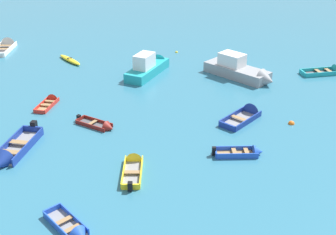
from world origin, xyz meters
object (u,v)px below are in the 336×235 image
rowboat_blue_cluster_inner (74,231)px  rowboat_blue_distant_center (246,152)px  rowboat_yellow_center (133,164)px  rowboat_white_far_back (7,45)px  motor_launch_turquoise_near_left (149,66)px  rowboat_deep_blue_foreground_center (248,114)px  rowboat_red_midfield_left (51,101)px  rowboat_turquoise_outer_left (331,71)px  mooring_buoy_midfield (177,52)px  rowboat_maroon_cluster_outer (102,126)px  mooring_buoy_trailing (291,124)px  kayak_yellow_near_camera (70,60)px  mooring_buoy_near_foreground (221,54)px  motor_launch_grey_far_right (242,71)px  rowboat_deep_blue_outer_right (10,154)px

rowboat_blue_cluster_inner → rowboat_blue_distant_center: bearing=44.2°
rowboat_yellow_center → rowboat_blue_cluster_inner: size_ratio=1.25×
rowboat_white_far_back → motor_launch_turquoise_near_left: bearing=-19.7°
rowboat_deep_blue_foreground_center → rowboat_red_midfield_left: 14.68m
rowboat_turquoise_outer_left → mooring_buoy_midfield: rowboat_turquoise_outer_left is taller
rowboat_deep_blue_foreground_center → rowboat_turquoise_outer_left: (7.62, 9.50, -0.01)m
rowboat_white_far_back → mooring_buoy_midfield: bearing=1.3°
rowboat_maroon_cluster_outer → rowboat_red_midfield_left: (-4.89, 3.53, -0.00)m
mooring_buoy_trailing → kayak_yellow_near_camera: bearing=151.0°
rowboat_turquoise_outer_left → mooring_buoy_near_foreground: (-9.63, 4.13, -0.18)m
motor_launch_grey_far_right → rowboat_yellow_center: motor_launch_grey_far_right is taller
rowboat_yellow_center → mooring_buoy_trailing: rowboat_yellow_center is taller
rowboat_deep_blue_outer_right → mooring_buoy_near_foreground: (12.23, 20.93, -0.23)m
motor_launch_grey_far_right → rowboat_turquoise_outer_left: bearing=14.8°
rowboat_blue_distant_center → rowboat_red_midfield_left: (-14.32, 5.84, -0.04)m
rowboat_red_midfield_left → motor_launch_grey_far_right: size_ratio=0.45×
rowboat_turquoise_outer_left → rowboat_white_far_back: bearing=173.2°
kayak_yellow_near_camera → rowboat_red_midfield_left: size_ratio=1.10×
kayak_yellow_near_camera → rowboat_blue_cluster_inner: size_ratio=1.11×
rowboat_turquoise_outer_left → rowboat_deep_blue_outer_right: bearing=-142.5°
rowboat_yellow_center → mooring_buoy_midfield: (0.30, 21.04, -0.16)m
motor_launch_grey_far_right → mooring_buoy_near_foreground: motor_launch_grey_far_right is taller
motor_launch_grey_far_right → rowboat_white_far_back: size_ratio=1.34×
kayak_yellow_near_camera → rowboat_deep_blue_outer_right: size_ratio=0.63×
motor_launch_turquoise_near_left → mooring_buoy_trailing: size_ratio=14.19×
mooring_buoy_near_foreground → mooring_buoy_midfield: (-4.50, 0.05, 0.00)m
rowboat_blue_distant_center → mooring_buoy_midfield: (-6.16, 18.97, -0.16)m
kayak_yellow_near_camera → rowboat_blue_cluster_inner: rowboat_blue_cluster_inner is taller
kayak_yellow_near_camera → rowboat_maroon_cluster_outer: (6.50, -12.75, -0.04)m
rowboat_red_midfield_left → motor_launch_grey_far_right: bearing=25.5°
mooring_buoy_midfield → rowboat_yellow_center: bearing=-90.8°
rowboat_red_midfield_left → rowboat_yellow_center: 11.15m
mooring_buoy_trailing → motor_launch_grey_far_right: bearing=110.9°
motor_launch_turquoise_near_left → rowboat_white_far_back: motor_launch_turquoise_near_left is taller
motor_launch_grey_far_right → motor_launch_turquoise_near_left: motor_launch_turquoise_near_left is taller
rowboat_deep_blue_foreground_center → rowboat_white_far_back: size_ratio=0.81×
mooring_buoy_near_foreground → rowboat_deep_blue_foreground_center: bearing=-81.6°
kayak_yellow_near_camera → rowboat_maroon_cluster_outer: bearing=-63.0°
rowboat_yellow_center → motor_launch_turquoise_near_left: (-1.47, 14.96, 0.50)m
rowboat_maroon_cluster_outer → rowboat_deep_blue_outer_right: 6.20m
rowboat_blue_distant_center → motor_launch_grey_far_right: 12.72m
rowboat_yellow_center → mooring_buoy_midfield: rowboat_yellow_center is taller
rowboat_yellow_center → mooring_buoy_trailing: bearing=33.9°
rowboat_red_midfield_left → mooring_buoy_trailing: size_ratio=6.55×
rowboat_turquoise_outer_left → rowboat_deep_blue_outer_right: size_ratio=0.81×
motor_launch_turquoise_near_left → mooring_buoy_midfield: 6.37m
rowboat_red_midfield_left → mooring_buoy_near_foreground: size_ratio=8.23×
rowboat_turquoise_outer_left → rowboat_red_midfield_left: 24.02m
rowboat_deep_blue_outer_right → kayak_yellow_near_camera: bearing=96.8°
rowboat_deep_blue_foreground_center → rowboat_maroon_cluster_outer: rowboat_deep_blue_foreground_center is taller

